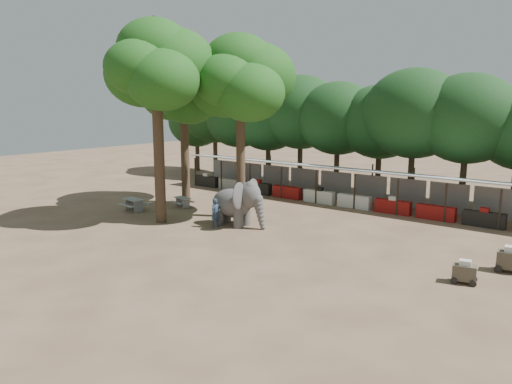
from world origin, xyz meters
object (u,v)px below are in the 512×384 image
Objects in this scene: picnic_table_near at (134,203)px; picnic_table_far at (183,201)px; yard_tree_center at (157,67)px; yard_tree_left at (184,87)px; yard_tree_back at (241,80)px; elephant at (238,203)px; cart_back at (511,259)px; handler at (216,213)px; cart_front at (464,272)px.

picnic_table_near reaches higher than picnic_table_far.
yard_tree_center is 9.70m from picnic_table_far.
picnic_table_near is at bearing -99.26° from yard_tree_left.
picnic_table_near is (-6.69, -3.22, -8.01)m from yard_tree_back.
elephant is 6.67m from picnic_table_far.
yard_tree_center is at bearing -162.41° from elephant.
elephant is 2.89× the size of cart_back.
yard_tree_center is (3.00, -5.00, 1.01)m from yard_tree_left.
picnic_table_far is (1.01, -1.37, -7.76)m from yard_tree_left.
picnic_table_far is at bearing 170.88° from cart_back.
cart_back is (21.88, -1.88, -7.63)m from yard_tree_left.
handler reaches higher than cart_front.
picnic_table_far is 1.41× the size of cart_front.
handler reaches higher than picnic_table_far.
yard_tree_back is at bearing 53.14° from yard_tree_center.
yard_tree_center is 9.46m from picnic_table_near.
yard_tree_left is 7.95m from picnic_table_far.
picnic_table_near is at bearing 168.04° from yard_tree_center.
elephant reaches higher than picnic_table_near.
yard_tree_center is at bearing -59.04° from yard_tree_left.
yard_tree_left is 8.78m from picnic_table_near.
cart_front is (17.71, 0.51, -8.73)m from yard_tree_center.
picnic_table_near is 1.13× the size of picnic_table_far.
cart_front is at bearing -82.08° from handler.
cart_front is 0.87× the size of cart_back.
yard_tree_back is 6.41× the size of picnic_table_near.
yard_tree_center is 7.64× the size of picnic_table_far.
handler is 1.10× the size of picnic_table_far.
yard_tree_left is at bearing 67.91° from handler.
yard_tree_back reaches higher than handler.
handler is at bearing -131.64° from elephant.
elephant is 2.33× the size of picnic_table_far.
elephant is at bearing -21.95° from yard_tree_left.
elephant reaches higher than cart_back.
yard_tree_center is 6.97× the size of handler.
yard_tree_center is 1.06× the size of yard_tree_back.
picnic_table_near is (-7.34, -0.12, -0.33)m from handler.
yard_tree_back reaches higher than yard_tree_left.
yard_tree_back is 8.91× the size of cart_back.
picnic_table_far is (-4.99, -0.37, -8.10)m from yard_tree_back.
yard_tree_center is 9.44× the size of cart_back.
picnic_table_near is at bearing 100.51° from handler.
cart_front is at bearing 4.87° from picnic_table_near.
cart_back reaches higher than picnic_table_near.
yard_tree_back reaches higher than cart_front.
yard_tree_back is 10.92m from picnic_table_near.
yard_tree_back reaches higher than picnic_table_near.
handler is 14.07m from cart_front.
yard_tree_center reaches higher than picnic_table_far.
yard_tree_left is 6.09m from yard_tree_back.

